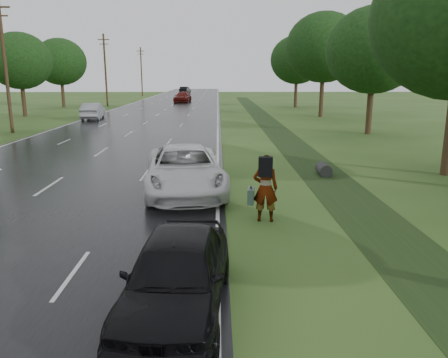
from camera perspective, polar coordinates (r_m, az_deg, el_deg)
name	(u,v)px	position (r m, az deg, el deg)	size (l,w,h in m)	color
road	(163,112)	(54.62, -8.00, 8.72)	(14.00, 180.00, 0.04)	black
edge_stripe_east	(218,111)	(54.20, -0.82, 8.84)	(0.12, 180.00, 0.01)	silver
edge_stripe_west	(108,111)	(55.86, -14.96, 8.53)	(0.12, 180.00, 0.01)	silver
center_line	(163,111)	(54.62, -8.00, 8.75)	(0.12, 180.00, 0.01)	silver
drainage_ditch	(292,144)	(28.47, 8.81, 4.50)	(2.20, 120.00, 0.56)	#1B3213
utility_pole_mid	(5,64)	(37.60, -26.70, 13.30)	(1.60, 0.26, 10.00)	#392A17
utility_pole_far	(105,69)	(65.99, -15.24, 13.68)	(1.60, 0.26, 10.00)	#392A17
utility_pole_distant	(141,71)	(95.38, -10.74, 13.69)	(1.60, 0.26, 10.00)	#392A17
tree_east_c	(374,50)	(34.99, 19.00, 15.61)	(7.00, 7.00, 9.29)	#392A17
tree_east_d	(324,48)	(48.38, 12.92, 16.39)	(8.00, 8.00, 10.76)	#392A17
tree_east_f	(297,60)	(61.99, 9.51, 15.09)	(7.20, 7.20, 9.62)	#392A17
tree_west_d	(20,61)	(52.42, -25.14, 13.79)	(6.60, 6.60, 8.80)	#392A17
tree_west_f	(60,62)	(65.69, -20.61, 14.13)	(7.00, 7.00, 9.29)	#392A17
pedestrian	(265,187)	(13.24, 5.32, -1.09)	(0.96, 0.92, 2.07)	#A5998C
white_pickup	(184,170)	(16.50, -5.19, 1.23)	(2.86, 6.20, 1.72)	silver
dark_sedan	(177,274)	(8.27, -6.19, -12.23)	(1.80, 4.48, 1.53)	black
silver_sedan	(93,111)	(46.23, -16.75, 8.50)	(1.72, 4.94, 1.63)	gray
far_car_red	(183,97)	(72.84, -5.42, 10.60)	(2.30, 5.66, 1.64)	#67100B
far_car_dark	(185,90)	(105.58, -5.11, 11.48)	(1.78, 5.11, 1.68)	black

